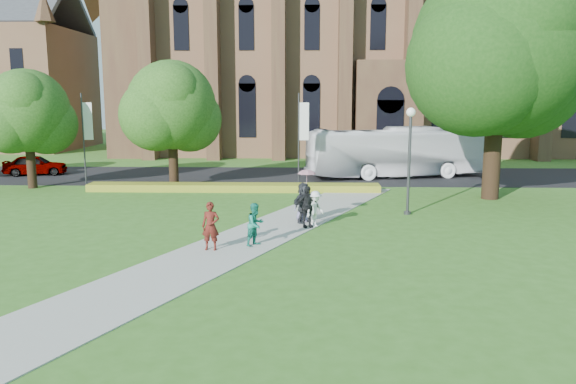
{
  "coord_description": "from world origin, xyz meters",
  "views": [
    {
      "loc": [
        2.38,
        -20.92,
        5.73
      ],
      "look_at": [
        1.66,
        3.47,
        1.6
      ],
      "focal_mm": 35.0,
      "sensor_mm": 36.0,
      "label": 1
    }
  ],
  "objects_px": {
    "large_tree": "(499,49)",
    "pedestrian_0": "(211,226)",
    "car_0": "(35,165)",
    "streetlamp": "(410,148)",
    "tour_coach": "(396,152)"
  },
  "relations": [
    {
      "from": "car_0",
      "to": "pedestrian_0",
      "type": "height_order",
      "value": "pedestrian_0"
    },
    {
      "from": "tour_coach",
      "to": "pedestrian_0",
      "type": "bearing_deg",
      "value": 141.0
    },
    {
      "from": "car_0",
      "to": "large_tree",
      "type": "bearing_deg",
      "value": -120.28
    },
    {
      "from": "tour_coach",
      "to": "pedestrian_0",
      "type": "height_order",
      "value": "tour_coach"
    },
    {
      "from": "streetlamp",
      "to": "pedestrian_0",
      "type": "bearing_deg",
      "value": -141.04
    },
    {
      "from": "large_tree",
      "to": "car_0",
      "type": "height_order",
      "value": "large_tree"
    },
    {
      "from": "tour_coach",
      "to": "large_tree",
      "type": "bearing_deg",
      "value": -167.18
    },
    {
      "from": "streetlamp",
      "to": "large_tree",
      "type": "height_order",
      "value": "large_tree"
    },
    {
      "from": "tour_coach",
      "to": "car_0",
      "type": "xyz_separation_m",
      "value": [
        -26.6,
        0.31,
        -1.05
      ]
    },
    {
      "from": "large_tree",
      "to": "pedestrian_0",
      "type": "distance_m",
      "value": 19.66
    },
    {
      "from": "streetlamp",
      "to": "tour_coach",
      "type": "bearing_deg",
      "value": 83.58
    },
    {
      "from": "streetlamp",
      "to": "pedestrian_0",
      "type": "distance_m",
      "value": 11.35
    },
    {
      "from": "streetlamp",
      "to": "car_0",
      "type": "relative_size",
      "value": 1.19
    },
    {
      "from": "streetlamp",
      "to": "large_tree",
      "type": "xyz_separation_m",
      "value": [
        5.5,
        4.5,
        5.07
      ]
    },
    {
      "from": "streetlamp",
      "to": "large_tree",
      "type": "bearing_deg",
      "value": 39.29
    }
  ]
}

